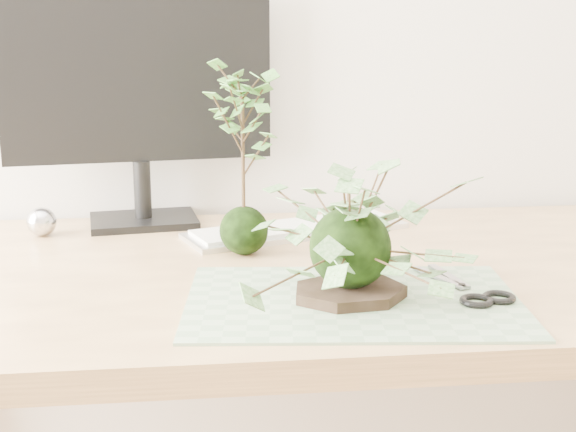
% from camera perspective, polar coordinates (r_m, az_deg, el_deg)
% --- Properties ---
extents(desk, '(1.60, 0.70, 0.74)m').
position_cam_1_polar(desk, '(1.26, 3.36, -7.28)').
color(desk, tan).
rests_on(desk, ground_plane).
extents(cutting_mat, '(0.47, 0.34, 0.00)m').
position_cam_1_polar(cutting_mat, '(1.07, 4.66, -6.03)').
color(cutting_mat, slate).
rests_on(cutting_mat, desk).
extents(stone_dish, '(0.17, 0.17, 0.01)m').
position_cam_1_polar(stone_dish, '(1.07, 4.39, -5.43)').
color(stone_dish, black).
rests_on(stone_dish, cutting_mat).
extents(ivy_kokedama, '(0.31, 0.31, 0.22)m').
position_cam_1_polar(ivy_kokedama, '(1.04, 4.50, 0.44)').
color(ivy_kokedama, black).
rests_on(ivy_kokedama, stone_dish).
extents(maple_kokedama, '(0.22, 0.22, 0.32)m').
position_cam_1_polar(maple_kokedama, '(1.24, -3.27, 7.42)').
color(maple_kokedama, black).
rests_on(maple_kokedama, desk).
extents(keyboard, '(0.41, 0.24, 0.02)m').
position_cam_1_polar(keyboard, '(1.41, 0.61, -0.93)').
color(keyboard, silver).
rests_on(keyboard, desk).
extents(monitor, '(0.48, 0.16, 0.42)m').
position_cam_1_polar(monitor, '(1.47, -10.59, 8.74)').
color(monitor, black).
rests_on(monitor, desk).
extents(foil_ball, '(0.05, 0.05, 0.05)m').
position_cam_1_polar(foil_ball, '(1.45, -17.12, -0.39)').
color(foil_ball, silver).
rests_on(foil_ball, desk).
extents(scissors, '(0.09, 0.19, 0.01)m').
position_cam_1_polar(scissors, '(1.10, 12.97, -5.45)').
color(scissors, gray).
rests_on(scissors, cutting_mat).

